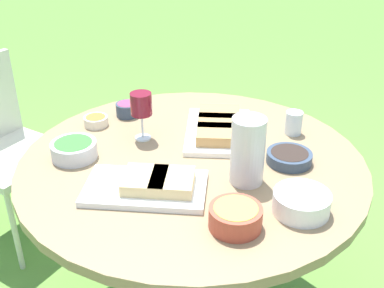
% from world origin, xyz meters
% --- Properties ---
extents(dining_table, '(1.20, 1.20, 0.75)m').
position_xyz_m(dining_table, '(0.00, 0.00, 0.63)').
color(dining_table, '#4C4C51').
rests_on(dining_table, ground_plane).
extents(water_pitcher, '(0.12, 0.11, 0.22)m').
position_xyz_m(water_pitcher, '(-0.14, -0.17, 0.87)').
color(water_pitcher, silver).
rests_on(water_pitcher, dining_table).
extents(wine_glass, '(0.08, 0.08, 0.18)m').
position_xyz_m(wine_glass, '(0.16, 0.18, 0.89)').
color(wine_glass, silver).
rests_on(wine_glass, dining_table).
extents(platter_bread_main, '(0.39, 0.28, 0.06)m').
position_xyz_m(platter_bread_main, '(0.19, -0.11, 0.78)').
color(platter_bread_main, white).
rests_on(platter_bread_main, dining_table).
extents(platter_charcuterie, '(0.26, 0.40, 0.06)m').
position_xyz_m(platter_charcuterie, '(-0.19, 0.13, 0.78)').
color(platter_charcuterie, white).
rests_on(platter_charcuterie, dining_table).
extents(bowl_fries, '(0.15, 0.15, 0.07)m').
position_xyz_m(bowl_fries, '(-0.37, -0.11, 0.79)').
color(bowl_fries, '#B74733').
rests_on(bowl_fries, dining_table).
extents(bowl_salad, '(0.16, 0.16, 0.06)m').
position_xyz_m(bowl_salad, '(0.02, 0.41, 0.79)').
color(bowl_salad, silver).
rests_on(bowl_salad, dining_table).
extents(bowl_olives, '(0.16, 0.16, 0.04)m').
position_xyz_m(bowl_olives, '(-0.03, -0.33, 0.78)').
color(bowl_olives, '#334256').
rests_on(bowl_olives, dining_table).
extents(bowl_dip_red, '(0.09, 0.09, 0.05)m').
position_xyz_m(bowl_dip_red, '(0.36, 0.25, 0.78)').
color(bowl_dip_red, '#334256').
rests_on(bowl_dip_red, dining_table).
extents(bowl_dip_cream, '(0.17, 0.17, 0.06)m').
position_xyz_m(bowl_dip_cream, '(-0.31, -0.31, 0.79)').
color(bowl_dip_cream, white).
rests_on(bowl_dip_cream, dining_table).
extents(bowl_roasted_veg, '(0.09, 0.09, 0.04)m').
position_xyz_m(bowl_roasted_veg, '(0.27, 0.37, 0.78)').
color(bowl_roasted_veg, beige).
rests_on(bowl_roasted_veg, dining_table).
extents(cup_water_near, '(0.06, 0.06, 0.09)m').
position_xyz_m(cup_water_near, '(0.18, -0.39, 0.80)').
color(cup_water_near, silver).
rests_on(cup_water_near, dining_table).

